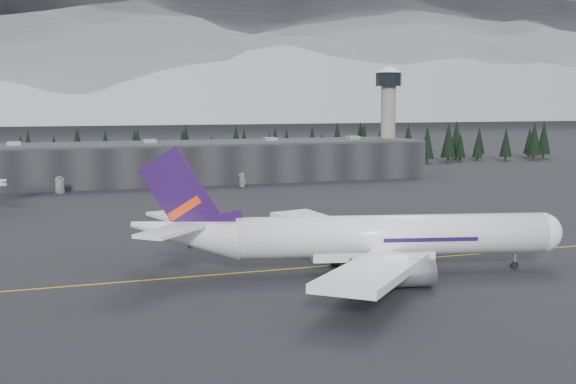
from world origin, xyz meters
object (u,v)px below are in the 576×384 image
object	(u,v)px
terminal	(181,162)
control_tower	(388,108)
gse_vehicle_b	(243,185)
jet_main	(354,237)
gse_vehicle_a	(60,192)

from	to	relation	value
terminal	control_tower	xyz separation A→B (m)	(75.00, 3.00, 17.11)
terminal	gse_vehicle_b	xyz separation A→B (m)	(14.05, -22.89, -5.53)
jet_main	control_tower	bearing A→B (deg)	74.60
terminal	gse_vehicle_b	bearing A→B (deg)	-58.46
gse_vehicle_a	terminal	bearing A→B (deg)	11.45
gse_vehicle_a	control_tower	bearing A→B (deg)	-5.98
control_tower	gse_vehicle_b	distance (m)	69.98
control_tower	gse_vehicle_b	world-z (taller)	control_tower
jet_main	gse_vehicle_b	size ratio (longest dim) A/B	14.23
terminal	jet_main	distance (m)	132.38
terminal	jet_main	size ratio (longest dim) A/B	2.48
gse_vehicle_a	gse_vehicle_b	bearing A→B (deg)	-19.51
terminal	gse_vehicle_a	distance (m)	44.28
terminal	gse_vehicle_a	bearing A→B (deg)	-150.18
gse_vehicle_a	gse_vehicle_b	world-z (taller)	gse_vehicle_b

